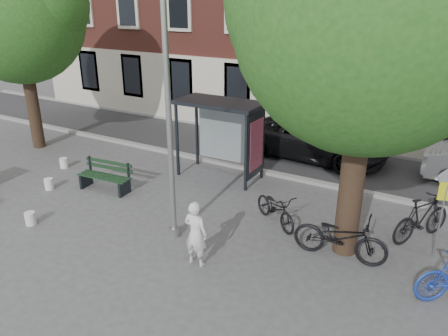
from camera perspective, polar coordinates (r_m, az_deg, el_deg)
The scene contains 18 objects.
ground at distance 11.52m, azimuth -6.48°, elevation -8.74°, with size 90.00×90.00×0.00m, color #4C4C4F.
road at distance 17.09m, azimuth 7.46°, elevation 1.69°, with size 40.00×4.00×0.01m, color #28282B.
curb_near at distance 15.36m, azimuth 4.55°, elevation -0.33°, with size 40.00×0.25×0.12m, color gray.
curb_far at distance 18.84m, azimuth 9.86°, elevation 3.64°, with size 40.00×0.25×0.12m, color gray.
lamppost at distance 10.39m, azimuth -7.12°, elevation 4.61°, with size 0.28×0.35×6.11m.
tree_right at distance 9.49m, azimuth 18.79°, elevation 19.47°, with size 5.76×5.60×8.20m.
tree_left at distance 18.50m, azimuth -25.65°, elevation 17.90°, with size 5.18×4.86×7.40m.
bus_shelter at distance 14.26m, azimuth 0.99°, elevation 5.89°, with size 2.85×1.45×2.62m.
painter at distance 9.97m, azimuth -3.73°, elevation -8.54°, with size 0.58×0.38×1.59m, color silver.
bench at distance 14.31m, azimuth -15.22°, elevation -1.21°, with size 1.81×0.74×0.91m.
bike_a at distance 10.62m, azimuth 14.92°, elevation -8.67°, with size 0.76×2.18×1.15m, color black.
bike_c at distance 11.85m, azimuth 6.76°, elevation -5.25°, with size 0.62×1.77×0.93m, color black.
bike_d at distance 12.07m, azimuth 24.41°, elevation -6.00°, with size 0.56×1.97×1.19m, color black.
car_dark at distance 16.83m, azimuth 11.84°, elevation 3.79°, with size 2.51×5.43×1.51m, color black.
bucket_a at distance 12.97m, azimuth -23.97°, elevation -6.04°, with size 0.28×0.28×0.36m, color silver.
bucket_b at distance 15.02m, azimuth -21.89°, elevation -1.94°, with size 0.28×0.28×0.36m, color white.
bucket_c at distance 16.69m, azimuth -20.19°, elevation 0.63°, with size 0.28×0.28×0.36m, color white.
notice_sign at distance 11.09m, azimuth 26.75°, elevation -4.22°, with size 0.33×0.12×1.93m.
Camera 1 is at (6.04, -7.89, 5.82)m, focal length 35.00 mm.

